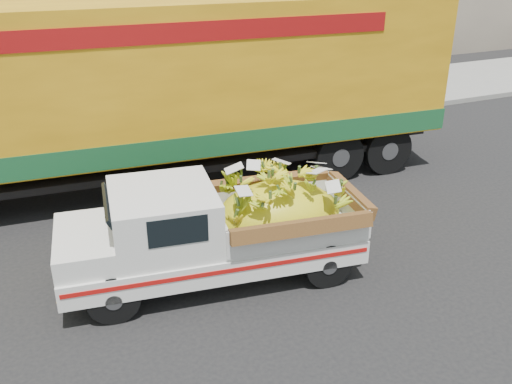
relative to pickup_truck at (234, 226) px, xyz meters
name	(u,v)px	position (x,y,z in m)	size (l,w,h in m)	color
ground	(135,307)	(-1.65, -0.26, -0.85)	(100.00, 100.00, 0.00)	black
curb	(74,154)	(-1.65, 6.31, -0.78)	(60.00, 0.25, 0.15)	gray
sidewalk	(63,128)	(-1.65, 8.41, -0.78)	(60.00, 4.00, 0.14)	gray
pickup_truck	(234,226)	(0.00, 0.00, 0.00)	(4.69, 2.22, 1.58)	black
semi_trailer	(164,86)	(0.04, 3.85, 1.27)	(12.04, 3.38, 3.80)	black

